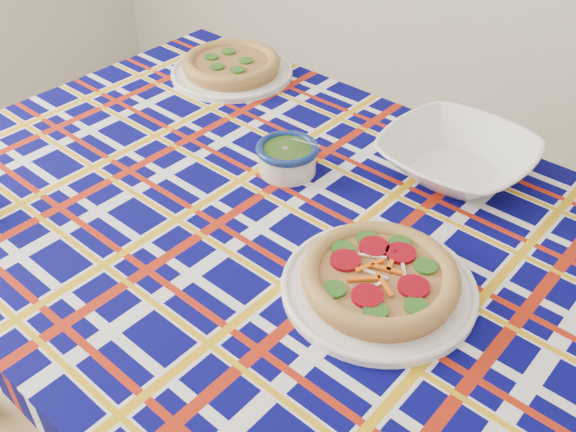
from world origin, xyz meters
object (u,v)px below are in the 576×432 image
Objects in this scene: main_focaccia_plate at (380,277)px; serving_bowl at (457,157)px; dining_table at (300,264)px; pesto_bowl at (287,156)px.

serving_bowl is at bearing 94.08° from main_focaccia_plate.
dining_table is 5.89× the size of serving_bowl.
serving_bowl reaches higher than dining_table.
main_focaccia_plate is at bearing -85.92° from serving_bowl.
main_focaccia_plate is 0.42m from serving_bowl.
pesto_bowl is (-0.34, 0.22, 0.01)m from main_focaccia_plate.
dining_table is at bearing 163.55° from main_focaccia_plate.
serving_bowl reaches higher than main_focaccia_plate.
pesto_bowl is at bearing -147.07° from serving_bowl.
main_focaccia_plate is 2.57× the size of pesto_bowl.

